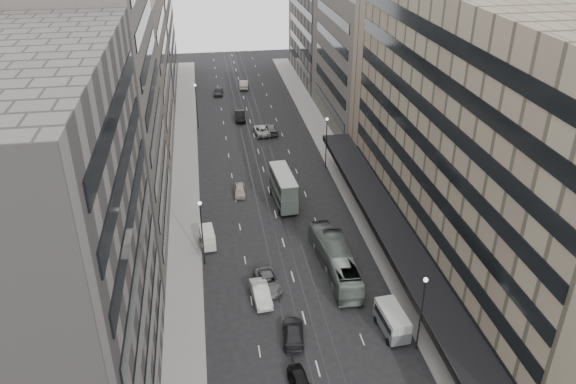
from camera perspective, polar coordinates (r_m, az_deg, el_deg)
ground at (r=57.72m, az=1.81°, el=-13.28°), size 220.00×220.00×0.00m
sidewalk_right at (r=90.89m, az=4.90°, el=3.29°), size 4.00×125.00×0.15m
sidewalk_left at (r=88.61m, az=-10.38°, el=2.22°), size 4.00×125.00×0.15m
department_store at (r=63.09m, az=20.20°, el=4.76°), size 19.20×60.00×30.00m
building_right_mid at (r=102.47m, az=8.56°, el=13.08°), size 15.00×28.00×24.00m
building_right_far at (r=130.24m, az=4.69°, el=17.41°), size 15.00×32.00×28.00m
building_left_a at (r=43.49m, az=-24.96°, el=-7.09°), size 15.00×28.00×30.00m
building_left_b at (r=66.25m, az=-19.99°, el=7.81°), size 15.00×26.00×34.00m
building_left_c at (r=92.98m, az=-16.99°, el=10.94°), size 15.00×28.00×25.00m
building_left_d at (r=124.47m, az=-15.43°, el=16.04°), size 15.00×38.00×28.00m
lamp_right_near at (r=53.12m, az=13.47°, el=-11.17°), size 0.44×0.44×8.32m
lamp_right_far at (r=86.10m, az=3.93°, el=5.59°), size 0.44×0.44×8.32m
lamp_left_near at (r=63.65m, az=-8.77°, el=-3.41°), size 0.44×0.44×8.32m
lamp_left_far at (r=102.85m, az=-9.31°, el=9.12°), size 0.44×0.44×8.32m
bus_near at (r=63.08m, az=5.35°, el=-7.41°), size 3.05×11.67×3.23m
bus_far at (r=65.48m, az=4.39°, el=-6.04°), size 3.42×10.71×2.93m
double_decker at (r=76.81m, az=-0.48°, el=0.48°), size 3.02×8.52×4.58m
vw_microbus at (r=56.86m, az=10.52°, el=-12.68°), size 2.50×4.95×2.60m
panel_van at (r=68.90m, az=-8.19°, el=-4.58°), size 2.03×3.71×2.25m
sedan_0 at (r=51.32m, az=1.26°, el=-18.80°), size 2.09×4.23×1.39m
sedan_1 at (r=60.22m, az=-2.77°, el=-10.25°), size 2.13×5.02×1.61m
sedan_2 at (r=61.96m, az=-2.05°, el=-9.08°), size 2.87×5.29×1.41m
sedan_3 at (r=55.70m, az=0.54°, el=-14.11°), size 2.66×5.22×1.45m
sedan_4 at (r=80.21m, az=-4.93°, el=0.19°), size 1.82×4.09×1.37m
sedan_5 at (r=107.33m, az=-4.89°, el=7.73°), size 1.83×5.08×1.67m
sedan_6 at (r=100.57m, az=-2.72°, el=6.30°), size 2.95×5.56×1.49m
sedan_7 at (r=100.97m, az=-1.78°, el=6.42°), size 2.36×5.29×1.51m
sedan_8 at (r=121.85m, az=-7.06°, el=10.11°), size 2.30×4.73×1.56m
sedan_9 at (r=125.86m, az=-4.52°, el=10.86°), size 2.23×5.30×1.70m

